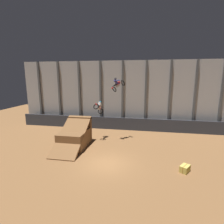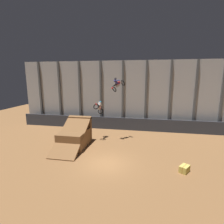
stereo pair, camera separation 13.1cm
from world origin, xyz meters
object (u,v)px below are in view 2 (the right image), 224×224
rider_bike_left_air (99,107)px  hay_bale_trackside (184,169)px  dirt_ramp (75,136)px  rider_bike_right_air (118,84)px

rider_bike_left_air → hay_bale_trackside: 11.54m
dirt_ramp → hay_bale_trackside: size_ratio=5.32×
hay_bale_trackside → rider_bike_right_air: bearing=135.6°
rider_bike_right_air → hay_bale_trackside: bearing=3.6°
dirt_ramp → rider_bike_left_air: rider_bike_left_air is taller
rider_bike_right_air → hay_bale_trackside: (6.59, -6.45, -6.56)m
rider_bike_left_air → hay_bale_trackside: size_ratio=1.64×
dirt_ramp → rider_bike_right_air: bearing=29.9°
rider_bike_right_air → dirt_ramp: bearing=-102.1°
rider_bike_left_air → hay_bale_trackside: bearing=-23.9°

